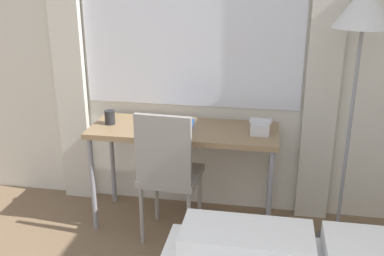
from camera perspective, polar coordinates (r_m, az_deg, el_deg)
wall_back_with_window at (r=3.39m, az=1.57°, el=11.14°), size 4.96×0.13×2.70m
desk at (r=3.26m, az=-1.06°, el=-1.11°), size 1.35×0.51×0.77m
desk_chair at (r=3.10m, az=-3.05°, el=-5.24°), size 0.42×0.42×0.98m
standing_lamp at (r=2.96m, az=20.83°, el=12.00°), size 0.36×0.36×1.78m
telephone at (r=3.15m, az=8.65°, el=0.11°), size 0.15×0.14×0.11m
book at (r=3.29m, az=-2.18°, el=0.59°), size 0.29×0.20×0.02m
mug at (r=3.35m, az=-10.39°, el=1.34°), size 0.08×0.08×0.10m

